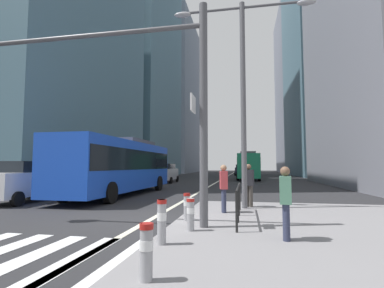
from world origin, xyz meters
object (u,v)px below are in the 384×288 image
at_px(street_lamp_post, 243,74).
at_px(traffic_signal_gantry, 118,80).
at_px(city_bus_blue_oncoming, 121,164).
at_px(car_receding_far, 240,170).
at_px(bollard_front, 146,248).
at_px(car_oncoming_far, 166,173).
at_px(pedestrian_far, 249,183).
at_px(city_bus_red_receding, 248,165).
at_px(car_receding_near, 250,169).
at_px(bollard_left, 162,219).
at_px(bollard_right, 191,213).
at_px(pedestrian_waiting, 286,199).
at_px(pedestrian_walking, 224,186).
at_px(sedan_white_oncoming, 25,181).
at_px(car_oncoming_mid, 156,172).
at_px(bollard_back, 187,205).

bearing_deg(street_lamp_post, traffic_signal_gantry, -134.37).
xyz_separation_m(city_bus_blue_oncoming, car_receding_far, (6.32, 36.33, -0.85)).
bearing_deg(city_bus_blue_oncoming, bollard_front, -63.73).
relative_size(car_oncoming_far, pedestrian_far, 2.71).
bearing_deg(city_bus_red_receding, car_receding_near, 88.43).
distance_m(city_bus_red_receding, car_oncoming_far, 11.85).
bearing_deg(bollard_left, bollard_front, -79.94).
xyz_separation_m(car_receding_near, car_receding_far, (-1.96, -13.22, 0.00)).
xyz_separation_m(city_bus_red_receding, bollard_front, (-1.59, -32.99, -1.25)).
relative_size(bollard_right, pedestrian_waiting, 0.50).
relative_size(bollard_left, pedestrian_far, 0.54).
bearing_deg(bollard_right, city_bus_red_receding, 87.01).
bearing_deg(city_bus_red_receding, bollard_front, -92.75).
bearing_deg(street_lamp_post, pedestrian_walking, -121.47).
height_order(car_receding_near, pedestrian_walking, car_receding_near).
relative_size(sedan_white_oncoming, traffic_signal_gantry, 0.60).
bearing_deg(pedestrian_walking, traffic_signal_gantry, -138.95).
distance_m(car_oncoming_far, pedestrian_far, 19.02).
bearing_deg(bollard_right, street_lamp_post, 72.21).
bearing_deg(traffic_signal_gantry, city_bus_blue_oncoming, 113.91).
distance_m(city_bus_red_receding, bollard_right, 29.97).
distance_m(sedan_white_oncoming, bollard_right, 10.52).
bearing_deg(car_receding_near, car_receding_far, -98.43).
distance_m(city_bus_blue_oncoming, car_oncoming_mid, 15.92).
distance_m(bollard_front, bollard_back, 4.35).
distance_m(city_bus_red_receding, pedestrian_waiting, 30.40).
relative_size(car_receding_near, bollard_back, 5.53).
bearing_deg(car_oncoming_far, bollard_left, -74.20).
xyz_separation_m(bollard_left, pedestrian_waiting, (2.53, 0.82, 0.36)).
height_order(car_oncoming_mid, pedestrian_far, car_oncoming_mid).
relative_size(car_oncoming_far, pedestrian_walking, 2.77).
height_order(traffic_signal_gantry, street_lamp_post, street_lamp_post).
xyz_separation_m(city_bus_red_receding, bollard_right, (-1.56, -29.91, -1.25)).
distance_m(city_bus_blue_oncoming, pedestrian_walking, 8.91).
height_order(car_oncoming_mid, bollard_back, car_oncoming_mid).
relative_size(bollard_back, pedestrian_walking, 0.49).
xyz_separation_m(city_bus_blue_oncoming, city_bus_red_receding, (7.50, 21.02, -0.00)).
distance_m(sedan_white_oncoming, street_lamp_post, 11.36).
distance_m(car_receding_far, bollard_front, 48.31).
bearing_deg(car_oncoming_mid, city_bus_red_receding, 27.46).
relative_size(car_receding_near, bollard_right, 5.56).
bearing_deg(bollard_left, bollard_right, 75.14).
distance_m(car_receding_far, pedestrian_far, 40.82).
relative_size(car_oncoming_mid, street_lamp_post, 0.56).
height_order(car_receding_near, bollard_back, car_receding_near).
bearing_deg(bollard_front, pedestrian_walking, 84.07).
xyz_separation_m(car_oncoming_far, bollard_left, (6.47, -22.85, -0.34)).
bearing_deg(traffic_signal_gantry, car_receding_near, 85.53).
relative_size(city_bus_red_receding, pedestrian_waiting, 7.10).
bearing_deg(city_bus_blue_oncoming, bollard_right, -56.27).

